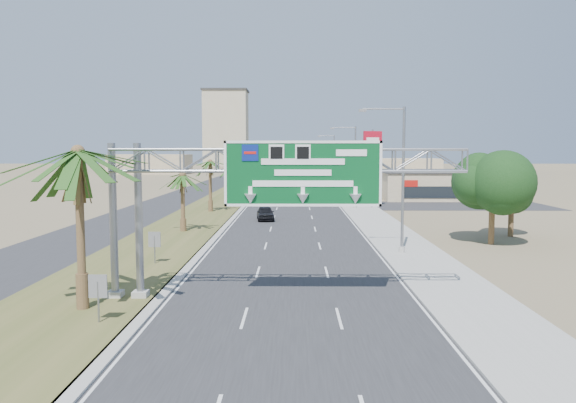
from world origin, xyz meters
The scene contains 31 objects.
ground centered at (0.00, 0.00, 0.00)m, with size 600.00×600.00×0.00m, color #8C7A59.
road centered at (0.00, 110.00, 0.01)m, with size 12.00×300.00×0.02m, color #28282B.
sidewalk_right centered at (8.50, 110.00, 0.05)m, with size 4.00×300.00×0.10m, color #9E9B93.
median_grass centered at (-10.00, 110.00, 0.06)m, with size 7.00×300.00×0.12m, color #495023.
opposing_road centered at (-17.00, 110.00, 0.01)m, with size 8.00×300.00×0.02m, color #28282B.
sign_gantry centered at (-1.06, 9.93, 6.06)m, with size 16.75×1.24×7.50m.
palm_near centered at (-9.20, 8.00, 6.93)m, with size 5.70×5.70×8.35m.
palm_row_b centered at (-9.50, 32.00, 4.90)m, with size 3.99×3.99×5.95m.
palm_row_c centered at (-9.50, 48.00, 5.66)m, with size 3.99×3.99×6.75m.
palm_row_d centered at (-9.50, 66.00, 4.42)m, with size 3.99×3.99×5.45m.
palm_row_e centered at (-9.50, 85.00, 5.09)m, with size 3.99×3.99×6.15m.
palm_row_f centered at (-9.50, 110.00, 4.71)m, with size 3.99×3.99×5.75m.
streetlight_near centered at (7.30, 22.00, 4.69)m, with size 3.27×0.44×10.00m.
streetlight_mid centered at (7.30, 52.00, 4.69)m, with size 3.27×0.44×10.00m.
streetlight_far centered at (7.30, 88.00, 4.69)m, with size 3.27×0.44×10.00m.
signal_mast centered at (5.17, 71.97, 4.85)m, with size 10.28×0.71×8.00m.
store_building centered at (22.00, 66.00, 2.00)m, with size 18.00×10.00×4.00m, color tan.
oak_near centered at (15.00, 26.00, 4.53)m, with size 4.50×4.50×6.80m.
oak_far centered at (18.00, 30.00, 3.82)m, with size 3.50×3.50×5.60m.
median_signback_a centered at (-7.80, 6.00, 1.45)m, with size 0.75×0.08×2.08m.
median_signback_b centered at (-8.50, 18.00, 1.45)m, with size 0.75×0.08×2.08m.
tower_distant centered at (-32.00, 250.00, 17.50)m, with size 20.00×16.00×35.00m, color tan.
building_distant_left centered at (-45.00, 160.00, 3.00)m, with size 24.00×14.00×6.00m, color tan.
building_distant_right centered at (30.00, 140.00, 2.50)m, with size 20.00×12.00×5.00m, color tan.
car_left_lane centered at (-2.82, 40.66, 0.71)m, with size 1.69×4.19×1.43m, color black.
car_mid_lane centered at (1.50, 60.98, 0.77)m, with size 1.62×4.65×1.53m, color maroon.
car_right_lane centered at (3.89, 78.70, 0.64)m, with size 2.11×4.58×1.27m, color gray.
car_far centered at (-3.12, 90.90, 0.75)m, with size 2.09×5.15×1.49m, color black.
pole_sign_red_near centered at (9.72, 53.03, 7.65)m, with size 2.37×1.04×9.66m.
pole_sign_blue centered at (9.96, 56.09, 5.70)m, with size 1.97×1.01×7.70m.
pole_sign_red_far centered at (9.64, 70.10, 6.09)m, with size 2.22×0.70×7.75m.
Camera 1 is at (0.10, -16.08, 7.02)m, focal length 35.00 mm.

